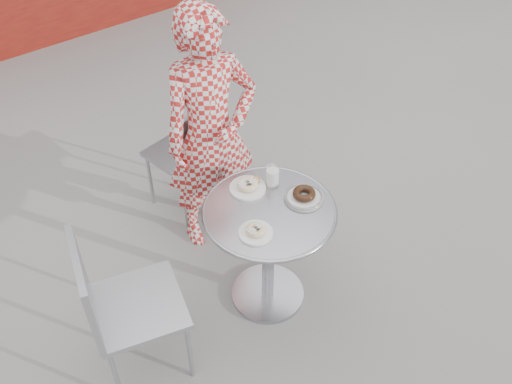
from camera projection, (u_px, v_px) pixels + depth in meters
ground at (265, 296)px, 3.30m from camera, size 60.00×60.00×0.00m
bistro_table at (269, 233)px, 2.95m from camera, size 0.69×0.69×0.69m
chair_far at (188, 174)px, 3.70m from camera, size 0.46×0.46×0.83m
chair_left at (140, 329)px, 2.82m from camera, size 0.52×0.52×0.89m
seated_person at (211, 135)px, 3.18m from camera, size 0.61×0.46×1.52m
plate_far at (248, 186)px, 2.94m from camera, size 0.19×0.19×0.05m
plate_near at (256, 231)px, 2.71m from camera, size 0.17×0.17×0.04m
plate_checker at (304, 196)px, 2.89m from camera, size 0.20×0.20×0.05m
milk_cup at (273, 177)px, 2.94m from camera, size 0.07×0.07×0.11m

